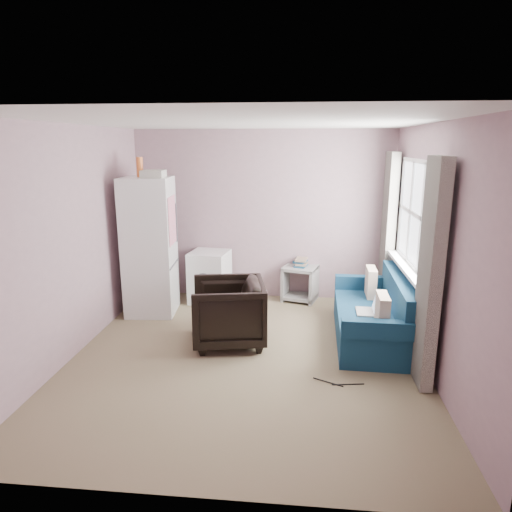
{
  "coord_description": "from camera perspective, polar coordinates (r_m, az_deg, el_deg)",
  "views": [
    {
      "loc": [
        0.57,
        -4.61,
        2.29
      ],
      "look_at": [
        0.05,
        0.6,
        1.0
      ],
      "focal_mm": 32.0,
      "sensor_mm": 36.0,
      "label": 1
    }
  ],
  "objects": [
    {
      "name": "room",
      "position": [
        4.76,
        -1.07,
        1.26
      ],
      "size": [
        3.84,
        4.24,
        2.54
      ],
      "color": "#7C6C51",
      "rests_on": "ground"
    },
    {
      "name": "armchair",
      "position": [
        5.35,
        -3.52,
        -6.64
      ],
      "size": [
        0.9,
        0.94,
        0.84
      ],
      "primitive_type": "imported",
      "rotation": [
        0.0,
        0.0,
        -1.38
      ],
      "color": "black",
      "rests_on": "ground"
    },
    {
      "name": "fridge",
      "position": [
        6.34,
        -13.13,
        1.26
      ],
      "size": [
        0.7,
        0.69,
        2.12
      ],
      "rotation": [
        0.0,
        0.0,
        0.08
      ],
      "color": "silver",
      "rests_on": "ground"
    },
    {
      "name": "sofa",
      "position": [
        5.65,
        14.69,
        -7.4
      ],
      "size": [
        0.84,
        1.77,
        0.78
      ],
      "rotation": [
        0.0,
        0.0,
        -0.03
      ],
      "color": "navy",
      "rests_on": "ground"
    },
    {
      "name": "washing_machine",
      "position": [
        6.78,
        -5.8,
        -2.45
      ],
      "size": [
        0.6,
        0.6,
        0.76
      ],
      "rotation": [
        0.0,
        0.0,
        -0.13
      ],
      "color": "silver",
      "rests_on": "ground"
    },
    {
      "name": "side_table",
      "position": [
        6.86,
        5.58,
        -3.05
      ],
      "size": [
        0.58,
        0.58,
        0.65
      ],
      "rotation": [
        0.0,
        0.0,
        -0.28
      ],
      "color": "gray",
      "rests_on": "ground"
    },
    {
      "name": "window_dressing",
      "position": [
        5.57,
        18.16,
        0.89
      ],
      "size": [
        0.17,
        2.62,
        2.18
      ],
      "color": "white",
      "rests_on": "ground"
    },
    {
      "name": "floor_cables",
      "position": [
        4.71,
        10.21,
        -15.38
      ],
      "size": [
        0.5,
        0.16,
        0.01
      ],
      "rotation": [
        0.0,
        0.0,
        -0.12
      ],
      "color": "black",
      "rests_on": "ground"
    }
  ]
}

